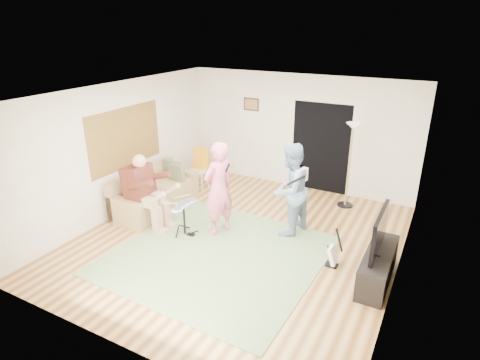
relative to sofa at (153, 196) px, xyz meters
The scene contains 19 objects.
floor 2.34m from the sofa, ahead, with size 6.00×6.00×0.00m, color brown.
walls 2.56m from the sofa, ahead, with size 5.50×6.00×2.70m, color beige, non-canonical shape.
ceiling 3.35m from the sofa, ahead, with size 6.00×6.00×0.00m, color white.
window_blinds 1.36m from the sofa, 161.13° to the right, with size 2.05×2.05×0.00m, color olive.
doorway 3.95m from the sofa, 42.84° to the left, with size 2.10×2.10×0.00m, color black.
picture_frame 3.27m from the sofa, 68.44° to the left, with size 0.42×0.03×0.32m, color #3F2314.
area_rug 2.45m from the sofa, 23.94° to the right, with size 3.40×3.33×0.02m, color #65834F.
sofa is the anchor object (origin of this frame).
drummer 0.83m from the sofa, 56.41° to the right, with size 0.94×0.53×1.44m.
drum_kit 1.45m from the sofa, 26.72° to the right, with size 0.36×0.64×0.66m.
singer 1.94m from the sofa, ahead, with size 0.66×0.43×1.80m, color #D95E7B.
microphone 2.30m from the sofa, ahead, with size 0.06×0.06×0.24m, color black, non-canonical shape.
guitarist 3.08m from the sofa, ahead, with size 0.86×0.67×1.78m, color #748FAA.
guitar_held 3.35m from the sofa, ahead, with size 0.12×0.60×0.26m, color silver, non-canonical shape.
guitar_spare 4.09m from the sofa, ahead, with size 0.26×0.23×0.71m.
torchiere_lamp 4.32m from the sofa, 29.34° to the left, with size 0.33×0.33×1.86m.
dining_chair 1.44m from the sofa, 79.31° to the left, with size 0.46×0.48×0.98m.
tv_cabinet 4.81m from the sofa, ahead, with size 0.40×1.40×0.50m, color black.
television 4.80m from the sofa, ahead, with size 0.06×1.04×0.66m, color black.
Camera 1 is at (3.09, -5.74, 3.79)m, focal length 30.00 mm.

